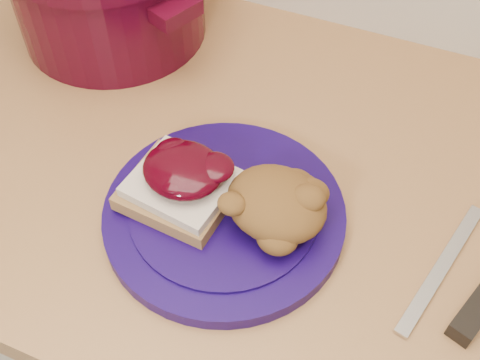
% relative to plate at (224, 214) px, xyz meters
% --- Properties ---
extents(base_cabinet, '(4.00, 0.60, 0.86)m').
position_rel_plate_xyz_m(base_cabinet, '(-0.00, 0.09, -0.48)').
color(base_cabinet, beige).
rests_on(base_cabinet, floor).
extents(plate, '(0.31, 0.31, 0.02)m').
position_rel_plate_xyz_m(plate, '(0.00, 0.00, 0.00)').
color(plate, '#130445').
rests_on(plate, wood_countertop).
extents(sandwich, '(0.12, 0.11, 0.06)m').
position_rel_plate_xyz_m(sandwich, '(-0.05, -0.00, 0.04)').
color(sandwich, olive).
rests_on(sandwich, plate).
extents(stuffing_mound, '(0.12, 0.11, 0.05)m').
position_rel_plate_xyz_m(stuffing_mound, '(0.06, 0.01, 0.04)').
color(stuffing_mound, brown).
rests_on(stuffing_mound, plate).
extents(butter_knife, '(0.06, 0.18, 0.00)m').
position_rel_plate_xyz_m(butter_knife, '(0.23, 0.03, -0.00)').
color(butter_knife, silver).
rests_on(butter_knife, wood_countertop).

